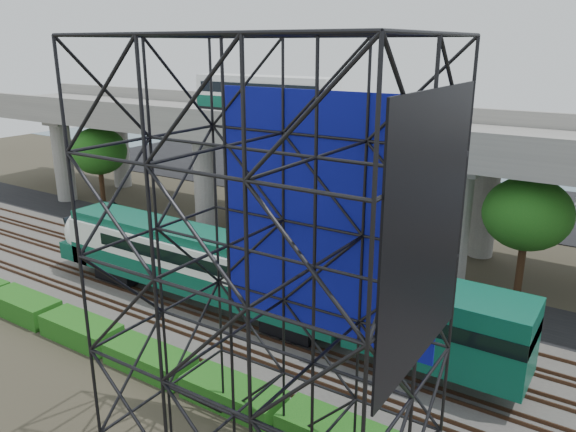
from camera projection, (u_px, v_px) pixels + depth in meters
The scene contains 13 objects.
ground at pixel (196, 327), 30.59m from camera, with size 140.00×140.00×0.00m, color #474233.
ballast_bed at pixel (220, 311), 32.16m from camera, with size 90.00×12.00×0.20m, color slate.
service_road at pixel (298, 265), 38.98m from camera, with size 90.00×5.00×0.08m, color black.
parking_lot at pixel (419, 193), 57.80m from camera, with size 90.00×18.00×0.08m, color black.
harbor_water at pixel (477, 158), 75.43m from camera, with size 140.00×40.00×0.03m, color #496478.
rail_tracks at pixel (219, 308), 32.11m from camera, with size 90.00×9.52×0.16m.
commuter_train at pixel (228, 269), 30.97m from camera, with size 29.30×3.06×4.30m.
overpass at pixel (333, 137), 41.22m from camera, with size 80.00×12.00×12.40m.
scaffold_tower at pixel (270, 304), 16.48m from camera, with size 9.36×6.36×15.00m.
hedge_strip at pixel (150, 359), 26.45m from camera, with size 34.60×1.80×1.20m.
trees at pixel (287, 165), 44.32m from camera, with size 40.94×16.94×7.69m.
suv at pixel (110, 211), 49.00m from camera, with size 2.24×4.87×1.35m, color black.
parked_cars at pixel (421, 189), 56.97m from camera, with size 35.55×9.26×1.24m.
Camera 1 is at (19.18, -20.26, 14.80)m, focal length 35.00 mm.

